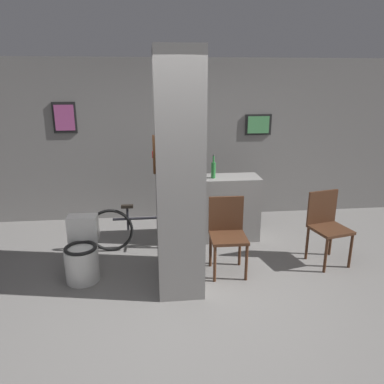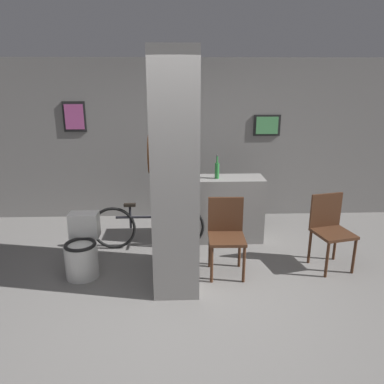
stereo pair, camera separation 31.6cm
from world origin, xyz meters
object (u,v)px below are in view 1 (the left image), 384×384
at_px(toilet, 82,254).
at_px(chair_by_doorway, 327,224).
at_px(bottle_tall, 213,169).
at_px(chair_near_pillar, 227,231).
at_px(bicycle, 146,228).

distance_m(toilet, chair_by_doorway, 3.06).
xyz_separation_m(chair_by_doorway, bottle_tall, (-1.34, 0.83, 0.54)).
bearing_deg(chair_near_pillar, chair_by_doorway, 5.83).
relative_size(bicycle, bottle_tall, 4.65).
height_order(toilet, chair_by_doorway, chair_by_doorway).
distance_m(chair_near_pillar, bottle_tall, 1.08).
height_order(toilet, bottle_tall, bottle_tall).
height_order(chair_near_pillar, bicycle, chair_near_pillar).
relative_size(chair_near_pillar, chair_by_doorway, 1.00).
relative_size(chair_by_doorway, bottle_tall, 2.74).
xyz_separation_m(bicycle, bottle_tall, (0.97, 0.24, 0.74)).
xyz_separation_m(chair_near_pillar, bicycle, (-0.99, 0.69, -0.20)).
bearing_deg(chair_by_doorway, bicycle, 152.79).
distance_m(bicycle, bottle_tall, 1.24).
bearing_deg(chair_by_doorway, bottle_tall, 135.42).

